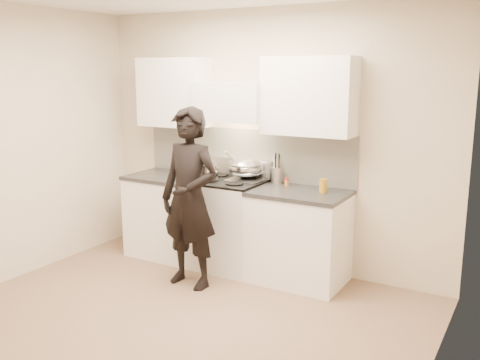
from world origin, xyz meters
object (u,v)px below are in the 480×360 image
wok (246,168)px  counter_right (299,236)px  utensil_crock (276,174)px  stove (227,223)px  person (190,198)px

wok → counter_right: bearing=-12.0°
wok → utensil_crock: (0.32, 0.06, -0.05)m
stove → counter_right: stove is taller
utensil_crock → person: (-0.52, -0.82, -0.15)m
utensil_crock → person: size_ratio=0.18×
wok → utensil_crock: 0.33m
stove → counter_right: 0.83m
stove → person: person is taller
counter_right → person: size_ratio=0.53×
counter_right → wok: (-0.68, 0.14, 0.60)m
stove → utensil_crock: utensil_crock is taller
person → wok: bearing=79.3°
wok → person: bearing=-104.5°
wok → person: size_ratio=0.28×
counter_right → person: 1.14m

